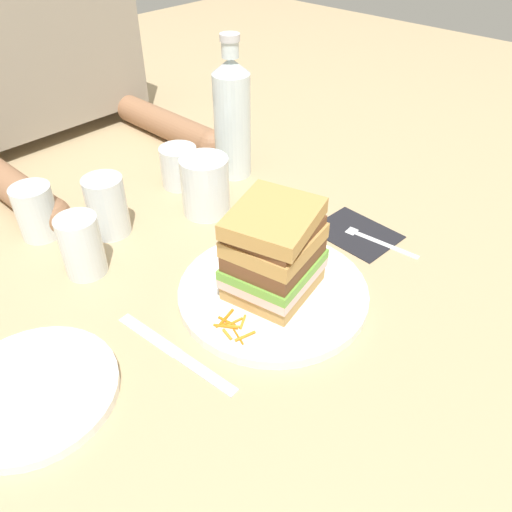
% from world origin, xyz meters
% --- Properties ---
extents(ground_plane, '(3.00, 3.00, 0.00)m').
position_xyz_m(ground_plane, '(0.00, 0.00, 0.00)').
color(ground_plane, tan).
extents(main_plate, '(0.27, 0.27, 0.01)m').
position_xyz_m(main_plate, '(-0.01, 0.00, 0.01)').
color(main_plate, white).
rests_on(main_plate, ground_plane).
extents(sandwich, '(0.14, 0.13, 0.13)m').
position_xyz_m(sandwich, '(-0.01, 0.00, 0.08)').
color(sandwich, tan).
rests_on(sandwich, main_plate).
extents(carrot_shred_0, '(0.02, 0.03, 0.00)m').
position_xyz_m(carrot_shred_0, '(-0.10, -0.01, 0.02)').
color(carrot_shred_0, orange).
rests_on(carrot_shred_0, main_plate).
extents(carrot_shred_1, '(0.02, 0.03, 0.00)m').
position_xyz_m(carrot_shred_1, '(-0.10, -0.01, 0.02)').
color(carrot_shred_1, orange).
rests_on(carrot_shred_1, main_plate).
extents(carrot_shred_2, '(0.02, 0.01, 0.00)m').
position_xyz_m(carrot_shred_2, '(-0.11, 0.00, 0.02)').
color(carrot_shred_2, orange).
rests_on(carrot_shred_2, main_plate).
extents(carrot_shred_3, '(0.02, 0.01, 0.00)m').
position_xyz_m(carrot_shred_3, '(-0.09, -0.01, 0.02)').
color(carrot_shred_3, orange).
rests_on(carrot_shred_3, main_plate).
extents(carrot_shred_4, '(0.01, 0.02, 0.00)m').
position_xyz_m(carrot_shred_4, '(-0.11, -0.02, 0.02)').
color(carrot_shred_4, orange).
rests_on(carrot_shred_4, main_plate).
extents(carrot_shred_5, '(0.03, 0.01, 0.00)m').
position_xyz_m(carrot_shred_5, '(-0.10, -0.04, 0.02)').
color(carrot_shred_5, orange).
rests_on(carrot_shred_5, main_plate).
extents(carrot_shred_6, '(0.02, 0.02, 0.00)m').
position_xyz_m(carrot_shred_6, '(-0.08, -0.02, 0.02)').
color(carrot_shred_6, orange).
rests_on(carrot_shred_6, main_plate).
extents(carrot_shred_7, '(0.01, 0.03, 0.00)m').
position_xyz_m(carrot_shred_7, '(-0.11, -0.03, 0.02)').
color(carrot_shred_7, orange).
rests_on(carrot_shred_7, main_plate).
extents(carrot_shred_8, '(0.01, 0.03, 0.00)m').
position_xyz_m(carrot_shred_8, '(-0.10, 0.00, 0.02)').
color(carrot_shred_8, orange).
rests_on(carrot_shred_8, main_plate).
extents(carrot_shred_9, '(0.03, 0.01, 0.00)m').
position_xyz_m(carrot_shred_9, '(-0.09, 0.01, 0.02)').
color(carrot_shred_9, orange).
rests_on(carrot_shred_9, main_plate).
extents(carrot_shred_10, '(0.01, 0.03, 0.00)m').
position_xyz_m(carrot_shred_10, '(0.10, 0.01, 0.02)').
color(carrot_shred_10, orange).
rests_on(carrot_shred_10, main_plate).
extents(carrot_shred_11, '(0.01, 0.03, 0.00)m').
position_xyz_m(carrot_shred_11, '(0.10, 0.03, 0.02)').
color(carrot_shred_11, orange).
rests_on(carrot_shred_11, main_plate).
extents(carrot_shred_12, '(0.03, 0.02, 0.00)m').
position_xyz_m(carrot_shred_12, '(0.08, 0.02, 0.02)').
color(carrot_shred_12, orange).
rests_on(carrot_shred_12, main_plate).
extents(carrot_shred_13, '(0.01, 0.03, 0.00)m').
position_xyz_m(carrot_shred_13, '(0.10, 0.02, 0.02)').
color(carrot_shred_13, orange).
rests_on(carrot_shred_13, main_plate).
extents(carrot_shred_14, '(0.01, 0.02, 0.00)m').
position_xyz_m(carrot_shred_14, '(0.07, 0.02, 0.02)').
color(carrot_shred_14, orange).
rests_on(carrot_shred_14, main_plate).
extents(carrot_shred_15, '(0.03, 0.01, 0.00)m').
position_xyz_m(carrot_shred_15, '(0.10, 0.01, 0.02)').
color(carrot_shred_15, orange).
rests_on(carrot_shred_15, main_plate).
extents(napkin_dark, '(0.11, 0.13, 0.00)m').
position_xyz_m(napkin_dark, '(0.20, 0.00, 0.00)').
color(napkin_dark, black).
rests_on(napkin_dark, ground_plane).
extents(fork, '(0.03, 0.17, 0.00)m').
position_xyz_m(fork, '(0.20, -0.02, 0.00)').
color(fork, silver).
rests_on(fork, napkin_dark).
extents(knife, '(0.03, 0.20, 0.00)m').
position_xyz_m(knife, '(-0.17, 0.01, 0.00)').
color(knife, silver).
rests_on(knife, ground_plane).
extents(juice_glass, '(0.08, 0.08, 0.10)m').
position_xyz_m(juice_glass, '(0.08, 0.23, 0.05)').
color(juice_glass, white).
rests_on(juice_glass, ground_plane).
extents(water_bottle, '(0.07, 0.07, 0.26)m').
position_xyz_m(water_bottle, '(0.21, 0.30, 0.12)').
color(water_bottle, silver).
rests_on(water_bottle, ground_plane).
extents(empty_tumbler_0, '(0.07, 0.07, 0.08)m').
position_xyz_m(empty_tumbler_0, '(0.11, 0.34, 0.04)').
color(empty_tumbler_0, silver).
rests_on(empty_tumbler_0, ground_plane).
extents(empty_tumbler_1, '(0.06, 0.06, 0.10)m').
position_xyz_m(empty_tumbler_1, '(-0.07, 0.30, 0.05)').
color(empty_tumbler_1, silver).
rests_on(empty_tumbler_1, ground_plane).
extents(empty_tumbler_2, '(0.06, 0.06, 0.09)m').
position_xyz_m(empty_tumbler_2, '(-0.15, 0.24, 0.05)').
color(empty_tumbler_2, silver).
rests_on(empty_tumbler_2, ground_plane).
extents(empty_tumbler_3, '(0.06, 0.06, 0.09)m').
position_xyz_m(empty_tumbler_3, '(-0.15, 0.38, 0.04)').
color(empty_tumbler_3, silver).
rests_on(empty_tumbler_3, ground_plane).
extents(side_plate, '(0.20, 0.20, 0.01)m').
position_xyz_m(side_plate, '(-0.32, 0.09, 0.01)').
color(side_plate, white).
rests_on(side_plate, ground_plane).
extents(diner_across, '(0.48, 0.48, 0.59)m').
position_xyz_m(diner_across, '(0.05, 0.71, 0.26)').
color(diner_across, '#936647').
rests_on(diner_across, ground_plane).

